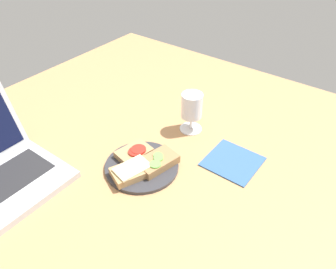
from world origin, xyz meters
The scene contains 7 objects.
wooden_table centered at (0.00, 0.00, 1.50)cm, with size 140.00×140.00×3.00cm, color #B27F51.
plate centered at (-8.04, -4.53, 3.54)cm, with size 21.58×21.58×1.09cm, color #333338.
sandwich_with_tomato centered at (-6.19, -0.49, 5.28)cm, with size 11.30×8.78×2.65cm.
sandwich_with_cheese centered at (-12.54, -5.05, 5.42)cm, with size 13.36×11.11×2.81cm.
sandwich_with_cucumber centered at (-5.38, -8.20, 5.41)cm, with size 12.99×9.48×2.94cm.
wine_glass centered at (16.18, -5.58, 11.88)cm, with size 7.45×7.45×13.61cm.
napkin centered at (10.11, -24.75, 3.20)cm, with size 15.03×15.11×0.40cm, color #33598C.
Camera 1 is at (-59.31, -52.60, 69.84)cm, focal length 35.00 mm.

